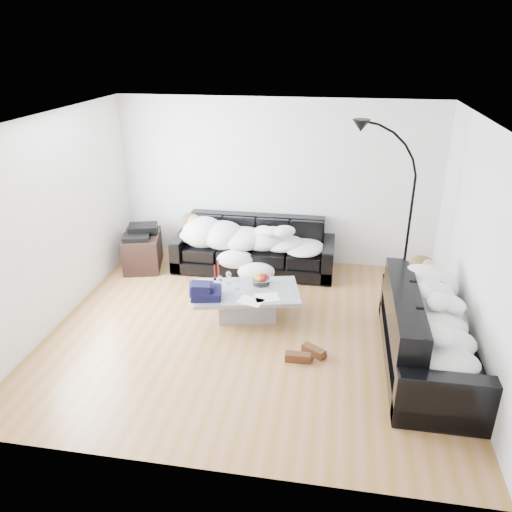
% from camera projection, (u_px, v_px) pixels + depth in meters
% --- Properties ---
extents(ground, '(5.00, 5.00, 0.00)m').
position_uv_depth(ground, '(252.00, 330.00, 6.31)').
color(ground, olive).
rests_on(ground, ground).
extents(wall_back, '(5.00, 0.02, 2.60)m').
position_uv_depth(wall_back, '(277.00, 183.00, 7.81)').
color(wall_back, silver).
rests_on(wall_back, ground).
extents(wall_left, '(0.02, 4.50, 2.60)m').
position_uv_depth(wall_left, '(53.00, 222.00, 6.17)').
color(wall_left, silver).
rests_on(wall_left, ground).
extents(wall_right, '(0.02, 4.50, 2.60)m').
position_uv_depth(wall_right, '(478.00, 249.00, 5.40)').
color(wall_right, silver).
rests_on(wall_right, ground).
extents(ceiling, '(5.00, 5.00, 0.00)m').
position_uv_depth(ceiling, '(251.00, 120.00, 5.26)').
color(ceiling, white).
rests_on(ceiling, ground).
extents(sofa_back, '(2.49, 0.86, 0.82)m').
position_uv_depth(sofa_back, '(254.00, 246.00, 7.79)').
color(sofa_back, black).
rests_on(sofa_back, ground).
extents(sofa_right, '(0.95, 2.21, 0.89)m').
position_uv_depth(sofa_right, '(432.00, 331.00, 5.48)').
color(sofa_right, black).
rests_on(sofa_right, ground).
extents(sleeper_back, '(2.11, 0.73, 0.42)m').
position_uv_depth(sleeper_back, '(253.00, 234.00, 7.65)').
color(sleeper_back, silver).
rests_on(sleeper_back, sofa_back).
extents(sleeper_right, '(0.80, 1.89, 0.46)m').
position_uv_depth(sleeper_right, '(435.00, 315.00, 5.39)').
color(sleeper_right, silver).
rests_on(sleeper_right, sofa_right).
extents(teal_cushion, '(0.42, 0.38, 0.20)m').
position_uv_depth(teal_cushion, '(421.00, 281.00, 5.99)').
color(teal_cushion, '#0E6554').
rests_on(teal_cushion, sofa_right).
extents(coffee_table, '(1.48, 1.06, 0.39)m').
position_uv_depth(coffee_table, '(247.00, 303.00, 6.55)').
color(coffee_table, '#939699').
rests_on(coffee_table, ground).
extents(fruit_bowl, '(0.29, 0.29, 0.14)m').
position_uv_depth(fruit_bowl, '(261.00, 279.00, 6.61)').
color(fruit_bowl, white).
rests_on(fruit_bowl, coffee_table).
extents(wine_glass_a, '(0.09, 0.09, 0.17)m').
position_uv_depth(wine_glass_a, '(229.00, 278.00, 6.61)').
color(wine_glass_a, white).
rests_on(wine_glass_a, coffee_table).
extents(wine_glass_b, '(0.09, 0.09, 0.18)m').
position_uv_depth(wine_glass_b, '(220.00, 282.00, 6.49)').
color(wine_glass_b, white).
rests_on(wine_glass_b, coffee_table).
extents(wine_glass_c, '(0.09, 0.09, 0.17)m').
position_uv_depth(wine_glass_c, '(237.00, 284.00, 6.46)').
color(wine_glass_c, white).
rests_on(wine_glass_c, coffee_table).
extents(candle_left, '(0.05, 0.05, 0.21)m').
position_uv_depth(candle_left, '(215.00, 273.00, 6.71)').
color(candle_left, maroon).
rests_on(candle_left, coffee_table).
extents(candle_right, '(0.06, 0.06, 0.26)m').
position_uv_depth(candle_right, '(218.00, 269.00, 6.77)').
color(candle_right, maroon).
rests_on(candle_right, coffee_table).
extents(newspaper_a, '(0.37, 0.32, 0.01)m').
position_uv_depth(newspaper_a, '(267.00, 297.00, 6.28)').
color(newspaper_a, silver).
rests_on(newspaper_a, coffee_table).
extents(newspaper_b, '(0.35, 0.29, 0.01)m').
position_uv_depth(newspaper_b, '(251.00, 301.00, 6.20)').
color(newspaper_b, silver).
rests_on(newspaper_b, coffee_table).
extents(navy_jacket, '(0.48, 0.43, 0.20)m').
position_uv_depth(navy_jacket, '(203.00, 285.00, 6.21)').
color(navy_jacket, black).
rests_on(navy_jacket, coffee_table).
extents(shoes, '(0.55, 0.44, 0.11)m').
position_uv_depth(shoes, '(305.00, 354.00, 5.75)').
color(shoes, '#472311').
rests_on(shoes, ground).
extents(av_cabinet, '(0.73, 0.91, 0.55)m').
position_uv_depth(av_cabinet, '(143.00, 251.00, 7.95)').
color(av_cabinet, black).
rests_on(av_cabinet, ground).
extents(stereo, '(0.52, 0.45, 0.13)m').
position_uv_depth(stereo, '(141.00, 231.00, 7.82)').
color(stereo, black).
rests_on(stereo, av_cabinet).
extents(floor_lamp, '(0.84, 0.52, 2.16)m').
position_uv_depth(floor_lamp, '(409.00, 226.00, 6.69)').
color(floor_lamp, black).
rests_on(floor_lamp, ground).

